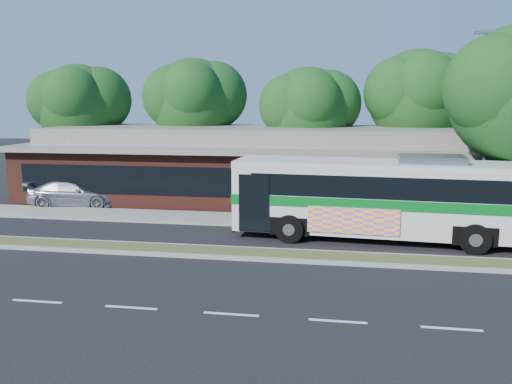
# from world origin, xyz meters

# --- Properties ---
(ground) EXTENTS (120.00, 120.00, 0.00)m
(ground) POSITION_xyz_m (0.00, 0.00, 0.00)
(ground) COLOR black
(ground) RESTS_ON ground
(median_strip) EXTENTS (26.00, 1.10, 0.15)m
(median_strip) POSITION_xyz_m (0.00, 0.60, 0.07)
(median_strip) COLOR #445323
(median_strip) RESTS_ON ground
(sidewalk) EXTENTS (44.00, 2.60, 0.12)m
(sidewalk) POSITION_xyz_m (0.00, 6.40, 0.06)
(sidewalk) COLOR gray
(sidewalk) RESTS_ON ground
(parking_lot) EXTENTS (14.00, 12.00, 0.01)m
(parking_lot) POSITION_xyz_m (-18.00, 10.00, 0.01)
(parking_lot) COLOR black
(parking_lot) RESTS_ON ground
(plaza_building) EXTENTS (33.20, 11.20, 4.45)m
(plaza_building) POSITION_xyz_m (0.00, 12.99, 2.13)
(plaza_building) COLOR #58251B
(plaza_building) RESTS_ON ground
(lamp_post) EXTENTS (0.93, 0.18, 9.07)m
(lamp_post) POSITION_xyz_m (9.56, 6.00, 4.90)
(lamp_post) COLOR slate
(lamp_post) RESTS_ON ground
(tree_bg_a) EXTENTS (6.47, 5.80, 8.63)m
(tree_bg_a) POSITION_xyz_m (-14.58, 15.14, 5.87)
(tree_bg_a) COLOR black
(tree_bg_a) RESTS_ON ground
(tree_bg_b) EXTENTS (6.69, 6.00, 9.00)m
(tree_bg_b) POSITION_xyz_m (-6.57, 16.14, 6.14)
(tree_bg_b) COLOR black
(tree_bg_b) RESTS_ON ground
(tree_bg_c) EXTENTS (6.24, 5.60, 8.26)m
(tree_bg_c) POSITION_xyz_m (1.40, 15.13, 5.59)
(tree_bg_c) COLOR black
(tree_bg_c) RESTS_ON ground
(tree_bg_d) EXTENTS (6.91, 6.20, 9.37)m
(tree_bg_d) POSITION_xyz_m (8.45, 16.15, 6.42)
(tree_bg_d) COLOR black
(tree_bg_d) RESTS_ON ground
(transit_bus) EXTENTS (13.58, 3.81, 3.77)m
(transit_bus) POSITION_xyz_m (5.22, 3.79, 2.10)
(transit_bus) COLOR silver
(transit_bus) RESTS_ON ground
(sedan) EXTENTS (5.47, 2.74, 1.53)m
(sedan) POSITION_xyz_m (-12.14, 8.53, 0.76)
(sedan) COLOR #A7AAAE
(sedan) RESTS_ON ground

